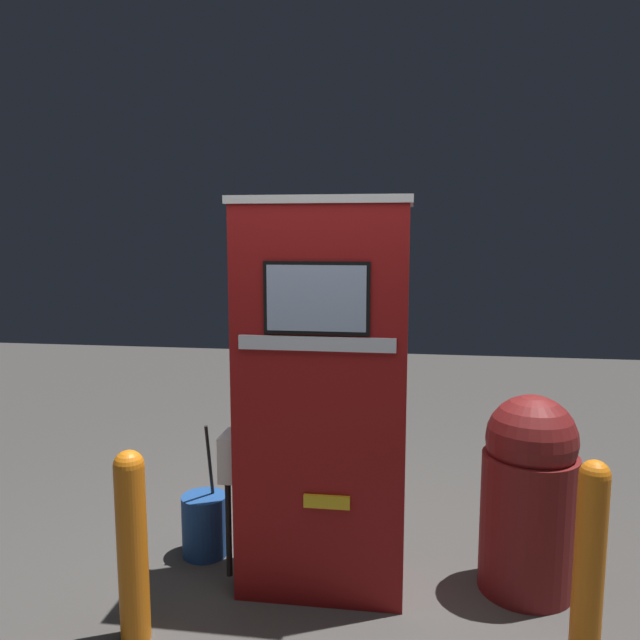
# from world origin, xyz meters

# --- Properties ---
(ground_plane) EXTENTS (14.00, 14.00, 0.00)m
(ground_plane) POSITION_xyz_m (0.00, 0.00, 0.00)
(ground_plane) COLOR #423F3D
(gas_pump) EXTENTS (0.99, 0.51, 2.11)m
(gas_pump) POSITION_xyz_m (-0.00, 0.24, 1.06)
(gas_pump) COLOR maroon
(gas_pump) RESTS_ON ground_plane
(safety_bollard) EXTENTS (0.14, 0.14, 0.94)m
(safety_bollard) POSITION_xyz_m (-0.82, -0.37, 0.49)
(safety_bollard) COLOR orange
(safety_bollard) RESTS_ON ground_plane
(trash_bin) EXTENTS (0.50, 0.50, 1.08)m
(trash_bin) POSITION_xyz_m (1.10, 0.34, 0.55)
(trash_bin) COLOR maroon
(trash_bin) RESTS_ON ground_plane
(safety_bollard_far) EXTENTS (0.13, 0.13, 0.96)m
(safety_bollard_far) POSITION_xyz_m (1.25, -0.26, 0.51)
(safety_bollard_far) COLOR orange
(safety_bollard_far) RESTS_ON ground_plane
(squeegee_bucket) EXTENTS (0.27, 0.27, 0.82)m
(squeegee_bucket) POSITION_xyz_m (-0.75, 0.44, 0.19)
(squeegee_bucket) COLOR #1E478C
(squeegee_bucket) RESTS_ON ground_plane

